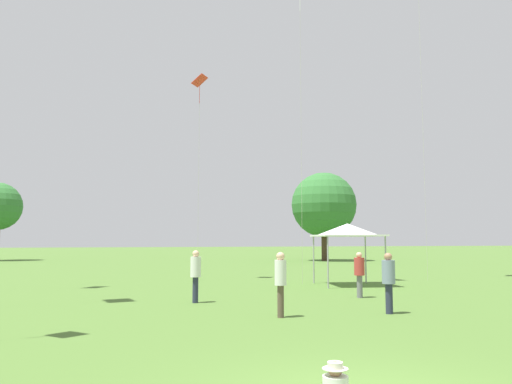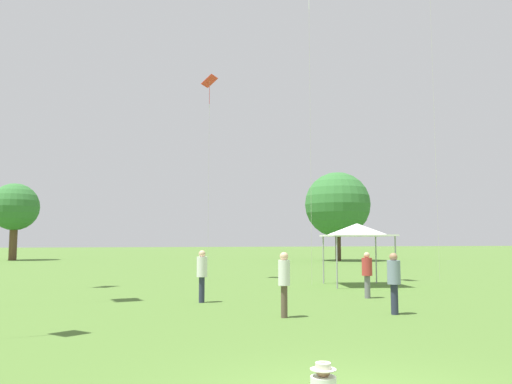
{
  "view_description": "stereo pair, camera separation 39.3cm",
  "coord_description": "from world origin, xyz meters",
  "px_view_note": "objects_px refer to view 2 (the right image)",
  "views": [
    {
      "loc": [
        -3.41,
        -6.23,
        2.2
      ],
      "look_at": [
        -0.15,
        4.79,
        3.31
      ],
      "focal_mm": 35.0,
      "sensor_mm": 36.0,
      "label": 1
    },
    {
      "loc": [
        -3.03,
        -6.34,
        2.2
      ],
      "look_at": [
        -0.15,
        4.79,
        3.31
      ],
      "focal_mm": 35.0,
      "sensor_mm": 36.0,
      "label": 2
    }
  ],
  "objects_px": {
    "person_standing_2": "(367,271)",
    "distant_tree_1": "(15,207)",
    "canopy_tent": "(357,230)",
    "distant_tree_0": "(337,205)",
    "person_standing_4": "(394,278)",
    "kite_7": "(209,90)",
    "person_standing_3": "(202,271)",
    "person_standing_5": "(284,278)"
  },
  "relations": [
    {
      "from": "distant_tree_1",
      "to": "person_standing_3",
      "type": "bearing_deg",
      "value": -70.69
    },
    {
      "from": "person_standing_4",
      "to": "person_standing_5",
      "type": "distance_m",
      "value": 3.36
    },
    {
      "from": "person_standing_3",
      "to": "kite_7",
      "type": "height_order",
      "value": "kite_7"
    },
    {
      "from": "canopy_tent",
      "to": "kite_7",
      "type": "relative_size",
      "value": 0.31
    },
    {
      "from": "person_standing_2",
      "to": "distant_tree_1",
      "type": "xyz_separation_m",
      "value": [
        -20.77,
        41.59,
        4.7
      ]
    },
    {
      "from": "person_standing_5",
      "to": "distant_tree_0",
      "type": "height_order",
      "value": "distant_tree_0"
    },
    {
      "from": "person_standing_2",
      "to": "person_standing_5",
      "type": "xyz_separation_m",
      "value": [
        -4.51,
        -3.74,
        0.1
      ]
    },
    {
      "from": "person_standing_2",
      "to": "distant_tree_1",
      "type": "relative_size",
      "value": 0.21
    },
    {
      "from": "canopy_tent",
      "to": "person_standing_2",
      "type": "bearing_deg",
      "value": -112.21
    },
    {
      "from": "person_standing_4",
      "to": "distant_tree_0",
      "type": "bearing_deg",
      "value": 177.47
    },
    {
      "from": "person_standing_2",
      "to": "person_standing_4",
      "type": "distance_m",
      "value": 4.15
    },
    {
      "from": "person_standing_2",
      "to": "person_standing_5",
      "type": "bearing_deg",
      "value": 146.97
    },
    {
      "from": "person_standing_5",
      "to": "canopy_tent",
      "type": "relative_size",
      "value": 0.53
    },
    {
      "from": "person_standing_3",
      "to": "distant_tree_0",
      "type": "distance_m",
      "value": 36.93
    },
    {
      "from": "person_standing_4",
      "to": "distant_tree_0",
      "type": "xyz_separation_m",
      "value": [
        13.92,
        35.51,
        4.85
      ]
    },
    {
      "from": "kite_7",
      "to": "canopy_tent",
      "type": "bearing_deg",
      "value": 132.19
    },
    {
      "from": "person_standing_4",
      "to": "person_standing_5",
      "type": "relative_size",
      "value": 0.98
    },
    {
      "from": "person_standing_2",
      "to": "kite_7",
      "type": "height_order",
      "value": "kite_7"
    },
    {
      "from": "canopy_tent",
      "to": "kite_7",
      "type": "height_order",
      "value": "kite_7"
    },
    {
      "from": "canopy_tent",
      "to": "distant_tree_0",
      "type": "distance_m",
      "value": 28.99
    },
    {
      "from": "person_standing_2",
      "to": "kite_7",
      "type": "xyz_separation_m",
      "value": [
        -4.51,
        10.06,
        9.73
      ]
    },
    {
      "from": "person_standing_3",
      "to": "distant_tree_0",
      "type": "relative_size",
      "value": 0.19
    },
    {
      "from": "person_standing_2",
      "to": "distant_tree_0",
      "type": "xyz_separation_m",
      "value": [
        12.76,
        31.53,
        4.9
      ]
    },
    {
      "from": "distant_tree_0",
      "to": "distant_tree_1",
      "type": "height_order",
      "value": "distant_tree_0"
    },
    {
      "from": "person_standing_3",
      "to": "kite_7",
      "type": "distance_m",
      "value": 13.87
    },
    {
      "from": "person_standing_4",
      "to": "canopy_tent",
      "type": "distance_m",
      "value": 9.47
    },
    {
      "from": "distant_tree_1",
      "to": "canopy_tent",
      "type": "bearing_deg",
      "value": -58.27
    },
    {
      "from": "person_standing_4",
      "to": "canopy_tent",
      "type": "bearing_deg",
      "value": 179.33
    },
    {
      "from": "person_standing_4",
      "to": "canopy_tent",
      "type": "height_order",
      "value": "canopy_tent"
    },
    {
      "from": "kite_7",
      "to": "person_standing_5",
      "type": "bearing_deg",
      "value": 81.16
    },
    {
      "from": "person_standing_3",
      "to": "distant_tree_1",
      "type": "distance_m",
      "value": 44.04
    },
    {
      "from": "person_standing_3",
      "to": "person_standing_4",
      "type": "xyz_separation_m",
      "value": [
        5.13,
        -4.24,
        -0.02
      ]
    },
    {
      "from": "person_standing_5",
      "to": "canopy_tent",
      "type": "height_order",
      "value": "canopy_tent"
    },
    {
      "from": "person_standing_3",
      "to": "canopy_tent",
      "type": "bearing_deg",
      "value": 25.67
    },
    {
      "from": "kite_7",
      "to": "distant_tree_1",
      "type": "distance_m",
      "value": 35.83
    },
    {
      "from": "kite_7",
      "to": "person_standing_3",
      "type": "bearing_deg",
      "value": 70.9
    },
    {
      "from": "person_standing_3",
      "to": "kite_7",
      "type": "xyz_separation_m",
      "value": [
        1.77,
        9.8,
        9.65
      ]
    },
    {
      "from": "person_standing_3",
      "to": "person_standing_4",
      "type": "bearing_deg",
      "value": -42.85
    },
    {
      "from": "person_standing_2",
      "to": "kite_7",
      "type": "distance_m",
      "value": 14.7
    },
    {
      "from": "canopy_tent",
      "to": "distant_tree_1",
      "type": "bearing_deg",
      "value": 121.73
    },
    {
      "from": "kite_7",
      "to": "person_standing_2",
      "type": "bearing_deg",
      "value": 105.3
    },
    {
      "from": "person_standing_5",
      "to": "canopy_tent",
      "type": "xyz_separation_m",
      "value": [
        6.47,
        8.56,
        1.55
      ]
    }
  ]
}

